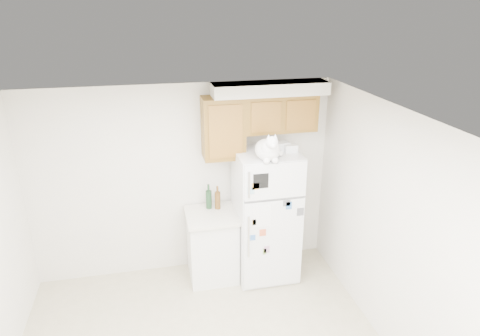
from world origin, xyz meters
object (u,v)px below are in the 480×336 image
object	(u,v)px
cat	(268,149)
bottle_green	(209,196)
storage_box_back	(282,146)
base_counter	(212,245)
refrigerator	(266,215)
bottle_amber	(218,197)
storage_box_front	(291,148)

from	to	relation	value
cat	bottle_green	world-z (taller)	cat
storage_box_back	base_counter	bearing A→B (deg)	173.08
refrigerator	cat	distance (m)	1.02
refrigerator	bottle_amber	bearing A→B (deg)	162.20
refrigerator	cat	size ratio (longest dim) A/B	3.37
bottle_green	base_counter	bearing A→B (deg)	-87.91
storage_box_back	storage_box_front	xyz separation A→B (m)	(0.09, -0.09, -0.01)
cat	storage_box_back	bearing A→B (deg)	50.32
base_counter	bottle_green	size ratio (longest dim) A/B	2.80
storage_box_front	bottle_amber	xyz separation A→B (m)	(-0.87, 0.22, -0.67)
cat	storage_box_back	distance (m)	0.41
base_counter	cat	bearing A→B (deg)	-27.94
bottle_amber	refrigerator	bearing A→B (deg)	-17.80
refrigerator	bottle_amber	size ratio (longest dim) A/B	5.46
base_counter	cat	distance (m)	1.54
refrigerator	base_counter	size ratio (longest dim) A/B	1.85
cat	bottle_amber	distance (m)	1.02
base_counter	refrigerator	bearing A→B (deg)	-6.09
base_counter	storage_box_front	distance (m)	1.61
base_counter	storage_box_back	distance (m)	1.56
bottle_green	bottle_amber	xyz separation A→B (m)	(0.11, -0.04, -0.01)
base_counter	storage_box_front	world-z (taller)	storage_box_front
base_counter	bottle_amber	bearing A→B (deg)	48.31
storage_box_front	bottle_amber	distance (m)	1.12
cat	storage_box_back	world-z (taller)	cat
storage_box_back	refrigerator	bearing A→B (deg)	-170.51
refrigerator	storage_box_back	bearing A→B (deg)	14.98
storage_box_front	storage_box_back	bearing A→B (deg)	136.50
refrigerator	storage_box_front	size ratio (longest dim) A/B	11.33
base_counter	storage_box_back	bearing A→B (deg)	-1.43
base_counter	cat	world-z (taller)	cat
cat	bottle_green	bearing A→B (deg)	142.60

